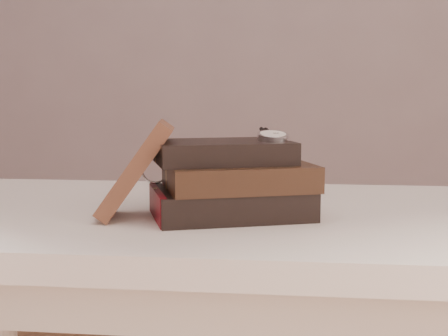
# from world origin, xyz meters

# --- Properties ---
(table) EXTENTS (1.00, 0.60, 0.75)m
(table) POSITION_xyz_m (0.00, 0.35, 0.66)
(table) COLOR white
(table) RESTS_ON ground
(book_stack) EXTENTS (0.28, 0.23, 0.12)m
(book_stack) POSITION_xyz_m (0.08, 0.30, 0.80)
(book_stack) COLOR black
(book_stack) RESTS_ON table
(journal) EXTENTS (0.13, 0.12, 0.15)m
(journal) POSITION_xyz_m (-0.06, 0.27, 0.82)
(journal) COLOR #45261A
(journal) RESTS_ON table
(pocket_watch) EXTENTS (0.06, 0.15, 0.02)m
(pocket_watch) POSITION_xyz_m (0.14, 0.31, 0.87)
(pocket_watch) COLOR silver
(pocket_watch) RESTS_ON book_stack
(eyeglasses) EXTENTS (0.13, 0.14, 0.05)m
(eyeglasses) POSITION_xyz_m (-0.02, 0.34, 0.82)
(eyeglasses) COLOR silver
(eyeglasses) RESTS_ON book_stack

